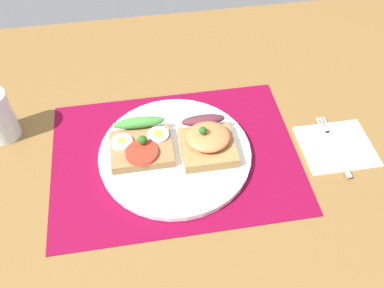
{
  "coord_description": "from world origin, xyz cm",
  "views": [
    {
      "loc": [
        -4.67,
        -46.8,
        58.19
      ],
      "look_at": [
        3.0,
        0.0,
        2.9
      ],
      "focal_mm": 39.71,
      "sensor_mm": 36.0,
      "label": 1
    }
  ],
  "objects_px": {
    "sandwich_egg_tomato": "(141,144)",
    "napkin": "(337,146)",
    "fork": "(333,144)",
    "sandwich_salmon": "(208,141)",
    "plate": "(175,154)"
  },
  "relations": [
    {
      "from": "sandwich_egg_tomato",
      "to": "napkin",
      "type": "height_order",
      "value": "sandwich_egg_tomato"
    },
    {
      "from": "plate",
      "to": "napkin",
      "type": "height_order",
      "value": "plate"
    },
    {
      "from": "plate",
      "to": "napkin",
      "type": "xyz_separation_m",
      "value": [
        0.29,
        -0.02,
        -0.01
      ]
    },
    {
      "from": "plate",
      "to": "sandwich_salmon",
      "type": "relative_size",
      "value": 2.57
    },
    {
      "from": "plate",
      "to": "sandwich_egg_tomato",
      "type": "xyz_separation_m",
      "value": [
        -0.06,
        0.02,
        0.02
      ]
    },
    {
      "from": "fork",
      "to": "sandwich_salmon",
      "type": "bearing_deg",
      "value": 174.78
    },
    {
      "from": "sandwich_egg_tomato",
      "to": "fork",
      "type": "distance_m",
      "value": 0.34
    },
    {
      "from": "sandwich_salmon",
      "to": "fork",
      "type": "xyz_separation_m",
      "value": [
        0.22,
        -0.02,
        -0.03
      ]
    },
    {
      "from": "plate",
      "to": "fork",
      "type": "relative_size",
      "value": 1.88
    },
    {
      "from": "sandwich_egg_tomato",
      "to": "napkin",
      "type": "relative_size",
      "value": 0.83
    },
    {
      "from": "sandwich_egg_tomato",
      "to": "fork",
      "type": "relative_size",
      "value": 0.75
    },
    {
      "from": "plate",
      "to": "napkin",
      "type": "relative_size",
      "value": 2.09
    },
    {
      "from": "plate",
      "to": "sandwich_salmon",
      "type": "xyz_separation_m",
      "value": [
        0.06,
        -0.0,
        0.02
      ]
    },
    {
      "from": "sandwich_egg_tomato",
      "to": "napkin",
      "type": "bearing_deg",
      "value": -6.58
    },
    {
      "from": "napkin",
      "to": "fork",
      "type": "bearing_deg",
      "value": 163.64
    }
  ]
}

